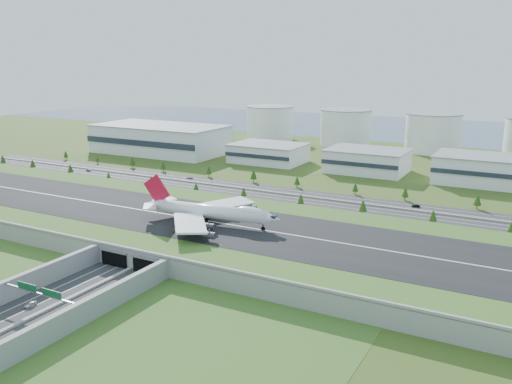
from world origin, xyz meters
The scene contains 20 objects.
ground centered at (0.00, 0.00, 0.00)m, with size 1200.00×1200.00×0.00m, color #324615.
airfield_deck centered at (0.00, -0.09, 4.12)m, with size 520.00×100.00×9.20m.
underpass_road centered at (0.00, -99.42, 3.43)m, with size 38.80×120.40×8.00m.
sign_gantry_near centered at (0.00, -95.04, 6.95)m, with size 38.70×0.70×9.80m.
north_expressway centered at (0.00, 95.00, 0.06)m, with size 560.00×36.00×0.12m, color #28282B.
tree_row centered at (10.11, 95.74, 4.80)m, with size 503.04×48.66×8.39m.
hangar_west centered at (-170.00, 185.00, 12.50)m, with size 120.00×60.00×25.00m, color silver.
hangar_mid_a centered at (-60.00, 190.00, 7.50)m, with size 58.00×42.00×15.00m, color silver.
hangar_mid_b centered at (25.00, 190.00, 8.50)m, with size 58.00×42.00×17.00m, color silver.
hangar_mid_c centered at (105.00, 190.00, 9.50)m, with size 58.00×42.00×19.00m, color silver.
fuel_tank_a centered at (-120.00, 310.00, 17.50)m, with size 50.00×50.00×35.00m, color white.
fuel_tank_b centered at (-35.00, 310.00, 17.50)m, with size 50.00×50.00×35.00m, color white.
fuel_tank_c centered at (50.00, 310.00, 17.50)m, with size 50.00×50.00×35.00m, color white.
bay_water centered at (0.00, 480.00, 0.03)m, with size 1200.00×260.00×0.06m, color #3C5073.
boeing_747 centered at (8.28, -2.90, 14.23)m, with size 71.14×66.91×22.02m.
car_0 centered at (-7.39, -93.41, 0.96)m, with size 1.98×4.93×1.68m, color #AEAFB3.
car_2 centered at (9.55, -83.56, 0.85)m, with size 2.43×5.27×1.46m, color #0C0E3E.
car_4 centered at (-164.25, 89.58, 0.85)m, with size 1.73×4.29×1.46m, color #5E5E63.
car_5 centered at (81.11, 103.87, 0.91)m, with size 1.67×4.80×1.58m, color black.
car_7 centered at (-80.41, 104.71, 0.86)m, with size 2.08×5.11×1.48m, color silver.
Camera 1 is at (144.64, -208.43, 83.81)m, focal length 38.00 mm.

